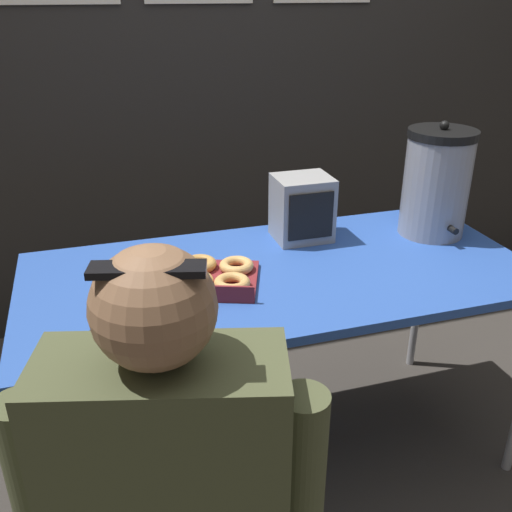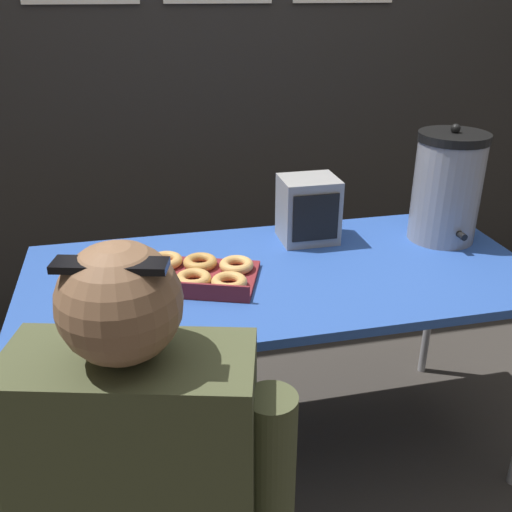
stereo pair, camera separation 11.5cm
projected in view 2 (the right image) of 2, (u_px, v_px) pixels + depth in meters
ground_plane at (277, 449)px, 2.08m from camera, size 12.00×12.00×0.00m
back_wall at (218, 50)px, 2.52m from camera, size 6.00×0.11×2.54m
folding_table at (280, 284)px, 1.79m from camera, size 1.57×0.74×0.73m
donut_box at (196, 274)px, 1.70m from camera, size 0.42×0.35×0.05m
coffee_urn at (447, 187)px, 1.92m from camera, size 0.23×0.26×0.40m
cell_phone at (91, 332)px, 1.44m from camera, size 0.14×0.17×0.01m
space_heater at (308, 209)px, 1.95m from camera, size 0.19×0.17×0.22m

